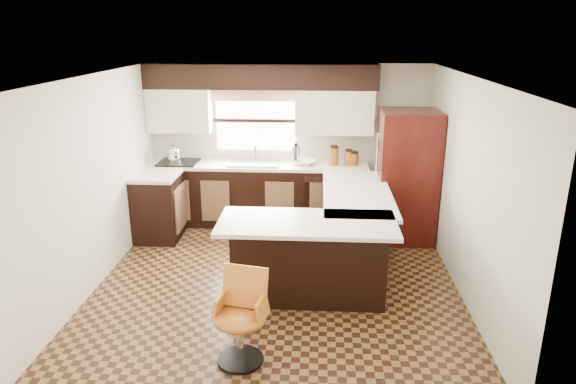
# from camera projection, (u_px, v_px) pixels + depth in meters

# --- Properties ---
(floor) EXTENTS (4.40, 4.40, 0.00)m
(floor) POSITION_uv_depth(u_px,v_px,m) (278.00, 281.00, 6.14)
(floor) COLOR #49301A
(floor) RESTS_ON ground
(ceiling) EXTENTS (4.40, 4.40, 0.00)m
(ceiling) POSITION_uv_depth(u_px,v_px,m) (276.00, 77.00, 5.41)
(ceiling) COLOR silver
(ceiling) RESTS_ON wall_back
(wall_back) EXTENTS (4.40, 0.00, 4.40)m
(wall_back) POSITION_uv_depth(u_px,v_px,m) (289.00, 143.00, 7.86)
(wall_back) COLOR beige
(wall_back) RESTS_ON floor
(wall_front) EXTENTS (4.40, 0.00, 4.40)m
(wall_front) POSITION_uv_depth(u_px,v_px,m) (252.00, 275.00, 3.68)
(wall_front) COLOR beige
(wall_front) RESTS_ON floor
(wall_left) EXTENTS (0.00, 4.40, 4.40)m
(wall_left) POSITION_uv_depth(u_px,v_px,m) (95.00, 182.00, 5.90)
(wall_left) COLOR beige
(wall_left) RESTS_ON floor
(wall_right) EXTENTS (0.00, 4.40, 4.40)m
(wall_right) POSITION_uv_depth(u_px,v_px,m) (467.00, 189.00, 5.65)
(wall_right) COLOR beige
(wall_right) RESTS_ON floor
(base_cab_back) EXTENTS (3.30, 0.60, 0.90)m
(base_cab_back) POSITION_uv_depth(u_px,v_px,m) (258.00, 195.00, 7.83)
(base_cab_back) COLOR black
(base_cab_back) RESTS_ON floor
(base_cab_left) EXTENTS (0.60, 0.70, 0.90)m
(base_cab_left) POSITION_uv_depth(u_px,v_px,m) (159.00, 208.00, 7.30)
(base_cab_left) COLOR black
(base_cab_left) RESTS_ON floor
(counter_back) EXTENTS (3.30, 0.60, 0.04)m
(counter_back) POSITION_uv_depth(u_px,v_px,m) (258.00, 165.00, 7.69)
(counter_back) COLOR silver
(counter_back) RESTS_ON base_cab_back
(counter_left) EXTENTS (0.60, 0.70, 0.04)m
(counter_left) POSITION_uv_depth(u_px,v_px,m) (156.00, 176.00, 7.15)
(counter_left) COLOR silver
(counter_left) RESTS_ON base_cab_left
(soffit) EXTENTS (3.40, 0.35, 0.36)m
(soffit) POSITION_uv_depth(u_px,v_px,m) (261.00, 76.00, 7.41)
(soffit) COLOR black
(soffit) RESTS_ON wall_back
(upper_cab_left) EXTENTS (0.94, 0.35, 0.64)m
(upper_cab_left) POSITION_uv_depth(u_px,v_px,m) (180.00, 110.00, 7.63)
(upper_cab_left) COLOR beige
(upper_cab_left) RESTS_ON wall_back
(upper_cab_right) EXTENTS (1.14, 0.35, 0.64)m
(upper_cab_right) POSITION_uv_depth(u_px,v_px,m) (334.00, 112.00, 7.50)
(upper_cab_right) COLOR beige
(upper_cab_right) RESTS_ON wall_back
(window_pane) EXTENTS (1.20, 0.02, 0.90)m
(window_pane) POSITION_uv_depth(u_px,v_px,m) (256.00, 121.00, 7.77)
(window_pane) COLOR white
(window_pane) RESTS_ON wall_back
(valance) EXTENTS (1.30, 0.06, 0.18)m
(valance) POSITION_uv_depth(u_px,v_px,m) (255.00, 95.00, 7.61)
(valance) COLOR #D19B93
(valance) RESTS_ON wall_back
(sink) EXTENTS (0.75, 0.45, 0.03)m
(sink) POSITION_uv_depth(u_px,v_px,m) (254.00, 163.00, 7.66)
(sink) COLOR #B2B2B7
(sink) RESTS_ON counter_back
(dishwasher) EXTENTS (0.58, 0.03, 0.78)m
(dishwasher) POSITION_uv_depth(u_px,v_px,m) (324.00, 204.00, 7.51)
(dishwasher) COLOR black
(dishwasher) RESTS_ON floor
(cooktop) EXTENTS (0.58, 0.50, 0.02)m
(cooktop) POSITION_uv_depth(u_px,v_px,m) (178.00, 162.00, 7.73)
(cooktop) COLOR black
(cooktop) RESTS_ON counter_back
(peninsula_long) EXTENTS (0.60, 1.95, 0.90)m
(peninsula_long) POSITION_uv_depth(u_px,v_px,m) (352.00, 228.00, 6.54)
(peninsula_long) COLOR black
(peninsula_long) RESTS_ON floor
(peninsula_return) EXTENTS (1.65, 0.60, 0.90)m
(peninsula_return) POSITION_uv_depth(u_px,v_px,m) (309.00, 260.00, 5.65)
(peninsula_return) COLOR black
(peninsula_return) RESTS_ON floor
(counter_pen_long) EXTENTS (0.84, 1.95, 0.04)m
(counter_pen_long) POSITION_uv_depth(u_px,v_px,m) (357.00, 193.00, 6.40)
(counter_pen_long) COLOR silver
(counter_pen_long) RESTS_ON peninsula_long
(counter_pen_return) EXTENTS (1.89, 0.84, 0.04)m
(counter_pen_return) POSITION_uv_depth(u_px,v_px,m) (307.00, 223.00, 5.42)
(counter_pen_return) COLOR silver
(counter_pen_return) RESTS_ON peninsula_return
(refrigerator) EXTENTS (0.79, 0.76, 1.84)m
(refrigerator) POSITION_uv_depth(u_px,v_px,m) (406.00, 176.00, 7.13)
(refrigerator) COLOR #380C09
(refrigerator) RESTS_ON floor
(bar_chair) EXTENTS (0.54, 0.54, 0.86)m
(bar_chair) POSITION_uv_depth(u_px,v_px,m) (239.00, 319.00, 4.54)
(bar_chair) COLOR #C56F22
(bar_chair) RESTS_ON floor
(kettle) EXTENTS (0.19, 0.19, 0.25)m
(kettle) POSITION_uv_depth(u_px,v_px,m) (174.00, 153.00, 7.69)
(kettle) COLOR silver
(kettle) RESTS_ON cooktop
(percolator) EXTENTS (0.13, 0.13, 0.29)m
(percolator) POSITION_uv_depth(u_px,v_px,m) (296.00, 155.00, 7.60)
(percolator) COLOR silver
(percolator) RESTS_ON counter_back
(mixing_bowl) EXTENTS (0.32, 0.32, 0.07)m
(mixing_bowl) POSITION_uv_depth(u_px,v_px,m) (305.00, 162.00, 7.63)
(mixing_bowl) COLOR white
(mixing_bowl) RESTS_ON counter_back
(canister_large) EXTENTS (0.14, 0.14, 0.26)m
(canister_large) POSITION_uv_depth(u_px,v_px,m) (334.00, 156.00, 7.59)
(canister_large) COLOR brown
(canister_large) RESTS_ON counter_back
(canister_med) EXTENTS (0.12, 0.12, 0.21)m
(canister_med) POSITION_uv_depth(u_px,v_px,m) (349.00, 158.00, 7.59)
(canister_med) COLOR brown
(canister_med) RESTS_ON counter_back
(canister_small) EXTENTS (0.14, 0.14, 0.18)m
(canister_small) POSITION_uv_depth(u_px,v_px,m) (354.00, 159.00, 7.59)
(canister_small) COLOR brown
(canister_small) RESTS_ON counter_back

